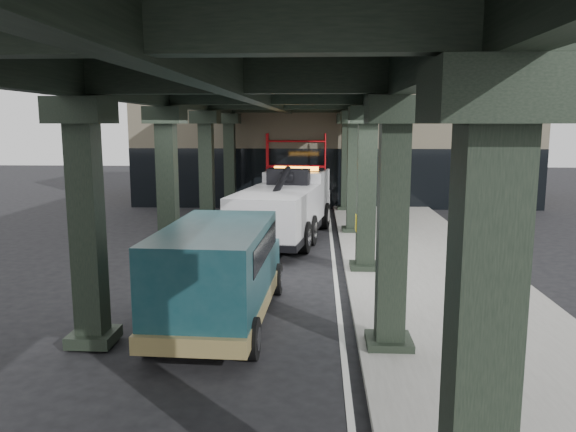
% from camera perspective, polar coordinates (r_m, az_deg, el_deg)
% --- Properties ---
extents(ground, '(90.00, 90.00, 0.00)m').
position_cam_1_polar(ground, '(15.42, -1.39, -7.60)').
color(ground, black).
rests_on(ground, ground).
extents(sidewalk, '(5.00, 40.00, 0.15)m').
position_cam_1_polar(sidewalk, '(17.59, 13.99, -5.48)').
color(sidewalk, gray).
rests_on(sidewalk, ground).
extents(lane_stripe, '(0.12, 38.00, 0.01)m').
position_cam_1_polar(lane_stripe, '(17.30, 4.79, -5.72)').
color(lane_stripe, silver).
rests_on(lane_stripe, ground).
extents(viaduct, '(7.40, 32.00, 6.40)m').
position_cam_1_polar(viaduct, '(16.80, -2.31, 12.64)').
color(viaduct, black).
rests_on(viaduct, ground).
extents(building, '(22.00, 10.00, 8.00)m').
position_cam_1_polar(building, '(34.71, 4.55, 8.52)').
color(building, '#C6B793').
rests_on(building, ground).
extents(scaffolding, '(3.08, 0.88, 4.00)m').
position_cam_1_polar(scaffolding, '(29.46, 0.84, 4.71)').
color(scaffolding, red).
rests_on(scaffolding, ground).
extents(tow_truck, '(3.67, 8.96, 2.86)m').
position_cam_1_polar(tow_truck, '(21.99, -0.14, 1.26)').
color(tow_truck, black).
rests_on(tow_truck, ground).
extents(towed_van, '(2.50, 5.81, 2.32)m').
position_cam_1_polar(towed_van, '(12.67, -6.98, -5.56)').
color(towed_van, '#10353C').
rests_on(towed_van, ground).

